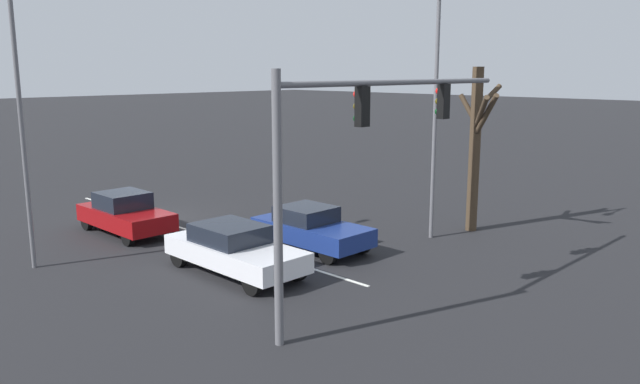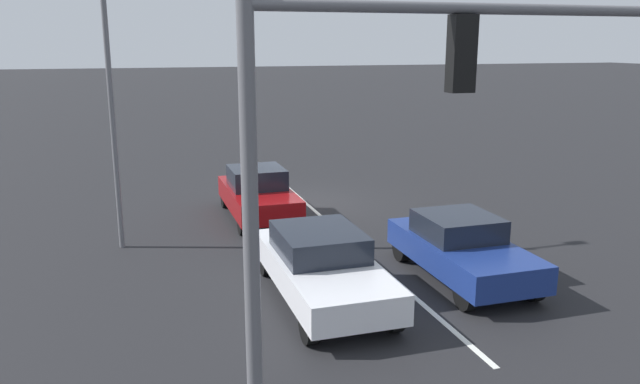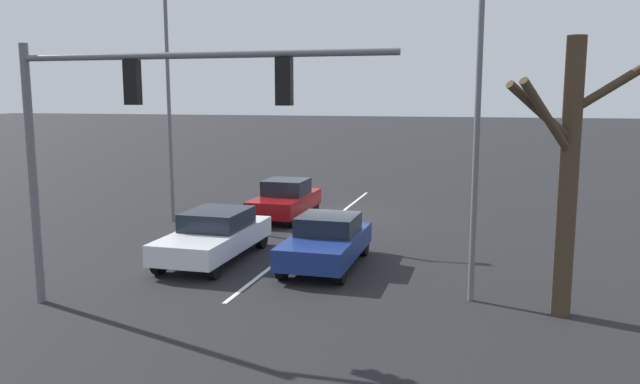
{
  "view_description": "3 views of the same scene",
  "coord_description": "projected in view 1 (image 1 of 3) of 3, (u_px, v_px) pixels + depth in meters",
  "views": [
    {
      "loc": [
        12.82,
        22.22,
        5.97
      ],
      "look_at": [
        -1.48,
        8.14,
        2.03
      ],
      "focal_mm": 35.0,
      "sensor_mm": 36.0,
      "label": 1
    },
    {
      "loc": [
        5.58,
        19.56,
        5.26
      ],
      "look_at": [
        1.38,
        6.1,
        1.87
      ],
      "focal_mm": 35.0,
      "sensor_mm": 36.0,
      "label": 2
    },
    {
      "loc": [
        -5.88,
        24.5,
        4.85
      ],
      "look_at": [
        -1.25,
        7.54,
        2.12
      ],
      "focal_mm": 35.0,
      "sensor_mm": 36.0,
      "label": 3
    }
  ],
  "objects": [
    {
      "name": "traffic_signal_gantry",
      "position": [
        357.0,
        137.0,
        14.76
      ],
      "size": [
        8.53,
        0.37,
        6.0
      ],
      "color": "slate",
      "rests_on": "ground_plane"
    },
    {
      "name": "lane_stripe_left_divider",
      "position": [
        191.0,
        231.0,
        23.51
      ],
      "size": [
        0.12,
        17.53,
        0.01
      ],
      "primitive_type": "cube",
      "color": "silver",
      "rests_on": "ground_plane"
    },
    {
      "name": "street_lamp_left_shoulder",
      "position": [
        433.0,
        101.0,
        21.55
      ],
      "size": [
        1.67,
        0.24,
        8.64
      ],
      "color": "slate",
      "rests_on": "ground_plane"
    },
    {
      "name": "bare_tree_near",
      "position": [
        476.0,
        143.0,
        22.94
      ],
      "size": [
        2.74,
        2.23,
        6.09
      ],
      "color": "#423323",
      "rests_on": "ground_plane"
    },
    {
      "name": "street_lamp_right_shoulder",
      "position": [
        26.0,
        101.0,
        18.33
      ],
      "size": [
        1.94,
        0.24,
        8.9
      ],
      "color": "slate",
      "rests_on": "ground_plane"
    },
    {
      "name": "ground_plane",
      "position": [
        153.0,
        219.0,
        25.41
      ],
      "size": [
        240.0,
        240.0,
        0.0
      ],
      "primitive_type": "plane",
      "color": "black"
    },
    {
      "name": "car_navy_leftlane_front",
      "position": [
        311.0,
        228.0,
        21.02
      ],
      "size": [
        1.85,
        4.21,
        1.45
      ],
      "color": "navy",
      "rests_on": "ground_plane"
    },
    {
      "name": "car_maroon_midlane_second",
      "position": [
        125.0,
        213.0,
        23.05
      ],
      "size": [
        1.82,
        4.24,
        1.54
      ],
      "color": "maroon",
      "rests_on": "ground_plane"
    },
    {
      "name": "car_white_midlane_front",
      "position": [
        234.0,
        249.0,
        18.52
      ],
      "size": [
        1.9,
        4.74,
        1.46
      ],
      "color": "silver",
      "rests_on": "ground_plane"
    }
  ]
}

